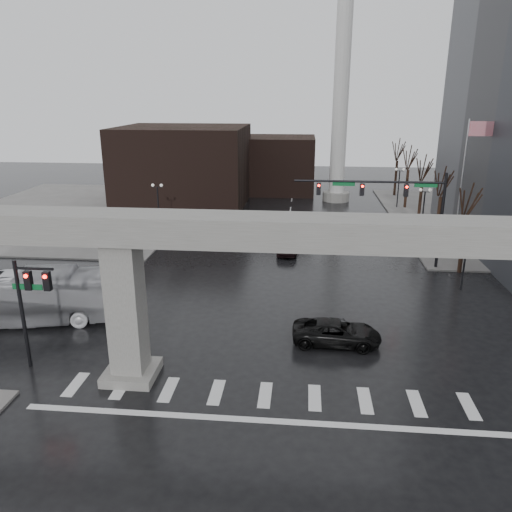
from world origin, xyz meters
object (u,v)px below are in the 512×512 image
object	(u,v)px
city_bus	(29,297)
signal_mast_arm	(395,199)
far_car	(288,245)
pickup_truck	(337,333)

from	to	relation	value
city_bus	signal_mast_arm	bearing A→B (deg)	-73.62
signal_mast_arm	far_car	bearing A→B (deg)	160.16
pickup_truck	city_bus	bearing A→B (deg)	88.52
pickup_truck	far_car	distance (m)	17.64
pickup_truck	far_car	xyz separation A→B (m)	(-3.43, 17.31, 0.05)
pickup_truck	city_bus	world-z (taller)	city_bus
pickup_truck	far_car	bearing A→B (deg)	13.14
far_car	city_bus	bearing A→B (deg)	-131.65
signal_mast_arm	far_car	xyz separation A→B (m)	(-8.68, 3.13, -5.06)
signal_mast_arm	pickup_truck	world-z (taller)	signal_mast_arm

